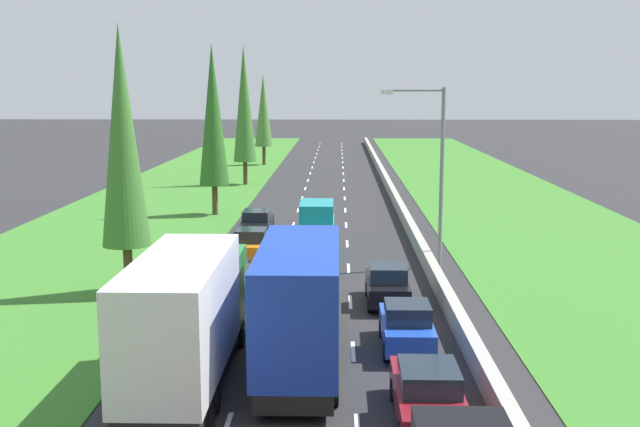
% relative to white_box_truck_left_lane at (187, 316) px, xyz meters
% --- Properties ---
extents(ground_plane, '(300.00, 300.00, 0.00)m').
position_rel_white_box_truck_left_lane_xyz_m(ground_plane, '(3.31, 42.07, -2.18)').
color(ground_plane, '#28282B').
rests_on(ground_plane, ground).
extents(grass_verge_left, '(14.00, 140.00, 0.04)m').
position_rel_white_box_truck_left_lane_xyz_m(grass_verge_left, '(-9.34, 42.07, -2.16)').
color(grass_verge_left, '#387528').
rests_on(grass_verge_left, ground).
extents(grass_verge_right, '(14.00, 140.00, 0.04)m').
position_rel_white_box_truck_left_lane_xyz_m(grass_verge_right, '(17.66, 42.07, -2.16)').
color(grass_verge_right, '#387528').
rests_on(grass_verge_right, ground).
extents(median_barrier, '(0.44, 120.00, 0.85)m').
position_rel_white_box_truck_left_lane_xyz_m(median_barrier, '(9.01, 42.07, -1.76)').
color(median_barrier, '#9E9B93').
rests_on(median_barrier, ground).
extents(lane_markings, '(3.64, 116.00, 0.01)m').
position_rel_white_box_truck_left_lane_xyz_m(lane_markings, '(3.31, 42.07, -2.18)').
color(lane_markings, white).
rests_on(lane_markings, ground).
extents(white_box_truck_left_lane, '(2.46, 9.40, 4.18)m').
position_rel_white_box_truck_left_lane_xyz_m(white_box_truck_left_lane, '(0.00, 0.00, 0.00)').
color(white_box_truck_left_lane, black).
rests_on(white_box_truck_left_lane, ground).
extents(blue_box_truck_centre_lane, '(2.46, 9.40, 4.18)m').
position_rel_white_box_truck_left_lane_xyz_m(blue_box_truck_centre_lane, '(3.33, 1.70, 0.00)').
color(blue_box_truck_centre_lane, black).
rests_on(blue_box_truck_centre_lane, ground).
extents(orange_sedan_left_lane, '(1.82, 4.50, 1.64)m').
position_rel_white_box_truck_left_lane_xyz_m(orange_sedan_left_lane, '(-0.10, 9.35, -1.37)').
color(orange_sedan_left_lane, orange).
rests_on(orange_sedan_left_lane, ground).
extents(orange_hatchback_left_lane_fourth, '(1.74, 3.90, 1.72)m').
position_rel_white_box_truck_left_lane_xyz_m(orange_hatchback_left_lane_fourth, '(0.00, 16.73, -1.35)').
color(orange_hatchback_left_lane_fourth, orange).
rests_on(orange_hatchback_left_lane_fourth, ground).
extents(maroon_sedan_right_lane, '(1.82, 4.50, 1.64)m').
position_rel_white_box_truck_left_lane_xyz_m(maroon_sedan_right_lane, '(6.97, -2.39, -1.37)').
color(maroon_sedan_right_lane, maroon).
rests_on(maroon_sedan_right_lane, ground).
extents(blue_hatchback_right_lane, '(1.74, 3.90, 1.72)m').
position_rel_white_box_truck_left_lane_xyz_m(blue_hatchback_right_lane, '(6.91, 3.34, -1.35)').
color(blue_hatchback_right_lane, '#1E47B7').
rests_on(blue_hatchback_right_lane, ground).
extents(silver_sedan_centre_lane, '(1.82, 4.50, 1.64)m').
position_rel_white_box_truck_left_lane_xyz_m(silver_sedan_centre_lane, '(3.42, 11.64, -1.37)').
color(silver_sedan_centre_lane, silver).
rests_on(silver_sedan_centre_lane, ground).
extents(black_sedan_left_lane, '(1.82, 4.50, 1.64)m').
position_rel_white_box_truck_left_lane_xyz_m(black_sedan_left_lane, '(-0.43, 23.14, -1.37)').
color(black_sedan_left_lane, black).
rests_on(black_sedan_left_lane, ground).
extents(teal_van_centre_lane, '(1.96, 4.90, 2.82)m').
position_rel_white_box_truck_left_lane_xyz_m(teal_van_centre_lane, '(3.36, 18.82, -0.78)').
color(teal_van_centre_lane, teal).
rests_on(teal_van_centre_lane, ground).
extents(black_hatchback_right_lane, '(1.74, 3.90, 1.72)m').
position_rel_white_box_truck_left_lane_xyz_m(black_hatchback_right_lane, '(6.60, 8.79, -1.35)').
color(black_hatchback_right_lane, black).
rests_on(black_hatchback_right_lane, ground).
extents(poplar_tree_second, '(2.09, 2.09, 11.69)m').
position_rel_white_box_truck_left_lane_xyz_m(poplar_tree_second, '(-4.67, 10.14, 4.71)').
color(poplar_tree_second, '#4C3823').
rests_on(poplar_tree_second, ground).
extents(poplar_tree_third, '(2.10, 2.10, 12.02)m').
position_rel_white_box_truck_left_lane_xyz_m(poplar_tree_third, '(-4.24, 30.81, 4.88)').
color(poplar_tree_third, '#4C3823').
rests_on(poplar_tree_third, ground).
extents(poplar_tree_fourth, '(2.12, 2.12, 12.84)m').
position_rel_white_box_truck_left_lane_xyz_m(poplar_tree_fourth, '(-4.15, 47.63, 5.29)').
color(poplar_tree_fourth, '#4C3823').
rests_on(poplar_tree_fourth, ground).
extents(poplar_tree_fifth, '(2.06, 2.06, 10.49)m').
position_rel_white_box_truck_left_lane_xyz_m(poplar_tree_fifth, '(-4.19, 65.69, 4.11)').
color(poplar_tree_fifth, '#4C3823').
rests_on(poplar_tree_fifth, ground).
extents(street_light_mast, '(3.20, 0.28, 9.00)m').
position_rel_white_box_truck_left_lane_xyz_m(street_light_mast, '(9.33, 15.56, 3.05)').
color(street_light_mast, gray).
rests_on(street_light_mast, ground).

